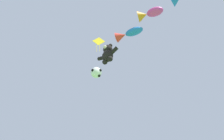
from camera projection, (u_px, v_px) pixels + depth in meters
The scene contains 5 objects.
teddy_bear_kite at pixel (108, 54), 13.39m from camera, with size 1.95×0.86×1.97m.
soccer_ball_kite at pixel (96, 73), 12.41m from camera, with size 0.87×0.86×0.80m.
fish_kite_cobalt at pixel (127, 34), 13.17m from camera, with size 2.20×1.23×0.78m.
fish_kite_magenta at pixel (149, 14), 13.25m from camera, with size 2.06×1.38×0.89m.
diamond_kite at pixel (99, 42), 18.12m from camera, with size 1.00×0.91×2.45m.
Camera 1 is at (6.05, -2.42, 1.59)m, focal length 28.00 mm.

